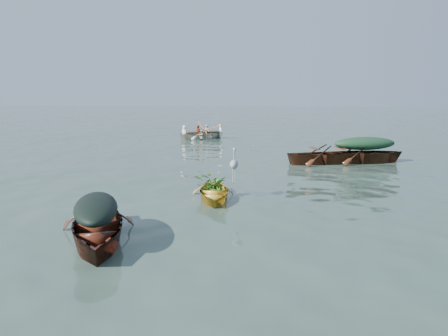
% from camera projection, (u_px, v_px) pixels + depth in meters
% --- Properties ---
extents(ground, '(140.00, 140.00, 0.00)m').
position_uv_depth(ground, '(250.00, 192.00, 12.47)').
color(ground, '#364C40').
rests_on(ground, ground).
extents(yellow_dinghy, '(1.52, 2.81, 0.69)m').
position_uv_depth(yellow_dinghy, '(213.00, 199.00, 11.59)').
color(yellow_dinghy, gold).
rests_on(yellow_dinghy, ground).
extents(dark_covered_boat, '(2.71, 4.19, 1.00)m').
position_uv_depth(dark_covered_boat, '(98.00, 242.00, 8.32)').
color(dark_covered_boat, '#562114').
rests_on(dark_covered_boat, ground).
extents(green_tarp_boat, '(4.74, 2.36, 1.07)m').
position_uv_depth(green_tarp_boat, '(364.00, 163.00, 17.49)').
color(green_tarp_boat, '#43280F').
rests_on(green_tarp_boat, ground).
extents(open_wooden_boat, '(4.55, 2.38, 1.01)m').
position_uv_depth(open_wooden_boat, '(327.00, 164.00, 17.30)').
color(open_wooden_boat, '#502414').
rests_on(open_wooden_boat, ground).
extents(rowed_boat, '(3.87, 2.92, 0.88)m').
position_uv_depth(rowed_boat, '(203.00, 139.00, 26.13)').
color(rowed_boat, silver).
rests_on(rowed_boat, ground).
extents(dark_tarp_cover, '(1.49, 2.30, 0.40)m').
position_uv_depth(dark_tarp_cover, '(96.00, 207.00, 8.20)').
color(dark_tarp_cover, black).
rests_on(dark_tarp_cover, dark_covered_boat).
extents(green_tarp_cover, '(2.61, 1.30, 0.52)m').
position_uv_depth(green_tarp_cover, '(365.00, 143.00, 17.35)').
color(green_tarp_cover, '#183C24').
rests_on(green_tarp_cover, green_tarp_boat).
extents(thwart_benches, '(2.31, 1.32, 0.04)m').
position_uv_depth(thwart_benches, '(327.00, 150.00, 17.21)').
color(thwart_benches, '#452110').
rests_on(thwart_benches, open_wooden_boat).
extents(heron, '(0.33, 0.44, 0.92)m').
position_uv_depth(heron, '(234.00, 169.00, 11.52)').
color(heron, '#9FA2A8').
rests_on(heron, yellow_dinghy).
extents(dinghy_weeds, '(0.82, 0.99, 0.60)m').
position_uv_depth(dinghy_weeds, '(214.00, 172.00, 12.02)').
color(dinghy_weeds, '#336E1D').
rests_on(dinghy_weeds, yellow_dinghy).
extents(rowers, '(2.83, 2.24, 0.76)m').
position_uv_depth(rowers, '(203.00, 125.00, 25.99)').
color(rowers, white).
rests_on(rowers, rowed_boat).
extents(oars, '(1.83, 2.55, 0.06)m').
position_uv_depth(oars, '(203.00, 131.00, 26.05)').
color(oars, '#915937').
rests_on(oars, rowed_boat).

